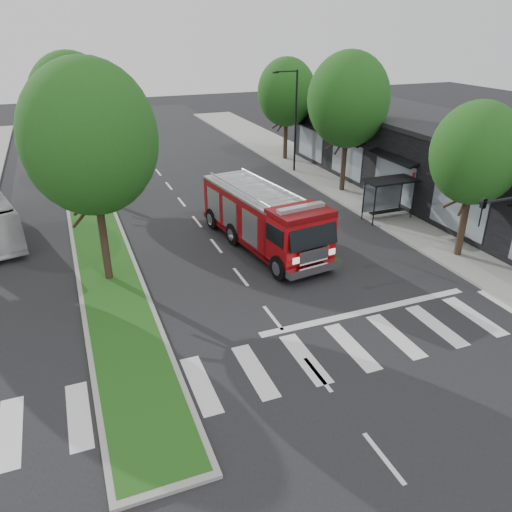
# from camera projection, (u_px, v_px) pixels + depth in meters

# --- Properties ---
(ground) EXTENTS (140.00, 140.00, 0.00)m
(ground) POSITION_uv_depth(u_px,v_px,m) (273.00, 318.00, 20.99)
(ground) COLOR black
(ground) RESTS_ON ground
(sidewalk_right) EXTENTS (5.00, 80.00, 0.15)m
(sidewalk_right) POSITION_uv_depth(u_px,v_px,m) (385.00, 206.00, 33.52)
(sidewalk_right) COLOR gray
(sidewalk_right) RESTS_ON ground
(median) EXTENTS (3.00, 50.00, 0.15)m
(median) POSITION_uv_depth(u_px,v_px,m) (89.00, 203.00, 34.12)
(median) COLOR gray
(median) RESTS_ON ground
(storefront_row) EXTENTS (8.00, 30.00, 5.00)m
(storefront_row) POSITION_uv_depth(u_px,v_px,m) (444.00, 164.00, 33.98)
(storefront_row) COLOR black
(storefront_row) RESTS_ON ground
(bus_shelter) EXTENTS (3.20, 1.60, 2.61)m
(bus_shelter) POSITION_uv_depth(u_px,v_px,m) (388.00, 188.00, 30.70)
(bus_shelter) COLOR black
(bus_shelter) RESTS_ON ground
(tree_right_near) EXTENTS (4.40, 4.40, 8.05)m
(tree_right_near) POSITION_uv_depth(u_px,v_px,m) (476.00, 154.00, 24.14)
(tree_right_near) COLOR black
(tree_right_near) RESTS_ON ground
(tree_right_mid) EXTENTS (5.60, 5.60, 9.72)m
(tree_right_mid) POSITION_uv_depth(u_px,v_px,m) (348.00, 100.00, 33.82)
(tree_right_mid) COLOR black
(tree_right_mid) RESTS_ON ground
(tree_right_far) EXTENTS (5.00, 5.00, 8.73)m
(tree_right_far) POSITION_uv_depth(u_px,v_px,m) (287.00, 92.00, 42.52)
(tree_right_far) COLOR black
(tree_right_far) RESTS_ON ground
(tree_median_near) EXTENTS (5.80, 5.80, 10.16)m
(tree_median_near) POSITION_uv_depth(u_px,v_px,m) (90.00, 139.00, 21.15)
(tree_median_near) COLOR black
(tree_median_near) RESTS_ON ground
(tree_median_far) EXTENTS (5.60, 5.60, 9.72)m
(tree_median_far) POSITION_uv_depth(u_px,v_px,m) (72.00, 102.00, 33.07)
(tree_median_far) COLOR black
(tree_median_far) RESTS_ON ground
(streetlight_right_far) EXTENTS (2.11, 0.20, 8.00)m
(streetlight_right_far) POSITION_uv_depth(u_px,v_px,m) (294.00, 117.00, 39.35)
(streetlight_right_far) COLOR black
(streetlight_right_far) RESTS_ON ground
(fire_engine) EXTENTS (4.27, 10.19, 3.43)m
(fire_engine) POSITION_uv_depth(u_px,v_px,m) (264.00, 218.00, 27.03)
(fire_engine) COLOR #5B0407
(fire_engine) RESTS_ON ground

